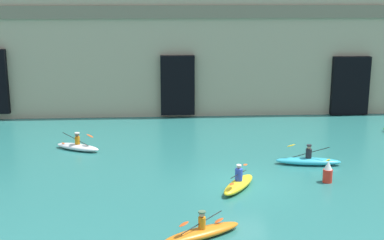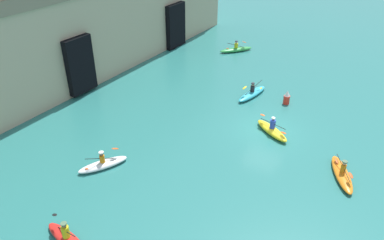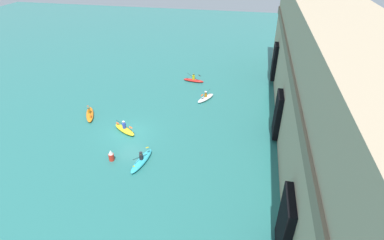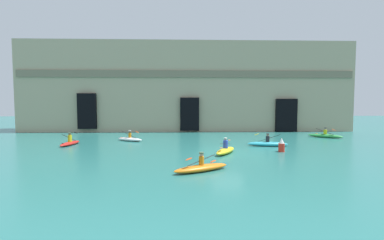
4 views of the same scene
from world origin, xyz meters
name	(u,v)px [view 4 (image 4 of 4)]	position (x,y,z in m)	size (l,w,h in m)	color
ground_plane	(227,152)	(0.00, 0.00, 0.00)	(120.00, 120.00, 0.00)	#28706B
cliff_bluff	(187,88)	(-2.85, 17.55, 6.01)	(44.75, 6.85, 12.05)	tan
kayak_green	(325,135)	(12.27, 8.27, 0.24)	(3.23, 2.76, 1.09)	green
kayak_red	(70,143)	(-13.59, 3.80, 0.23)	(1.08, 2.91, 1.15)	red
kayak_yellow	(225,150)	(-0.22, -0.55, 0.26)	(2.19, 2.91, 1.20)	yellow
kayak_white	(130,139)	(-8.75, 6.27, 0.22)	(2.91, 2.02, 1.06)	white
kayak_cyan	(268,143)	(4.05, 2.79, 0.23)	(3.54, 1.30, 1.12)	#33B2C6
kayak_orange	(201,167)	(-2.36, -5.49, 0.22)	(3.33, 2.22, 1.06)	orange
marker_buoy	(282,145)	(4.26, 0.10, 0.50)	(0.47, 0.47, 1.09)	red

